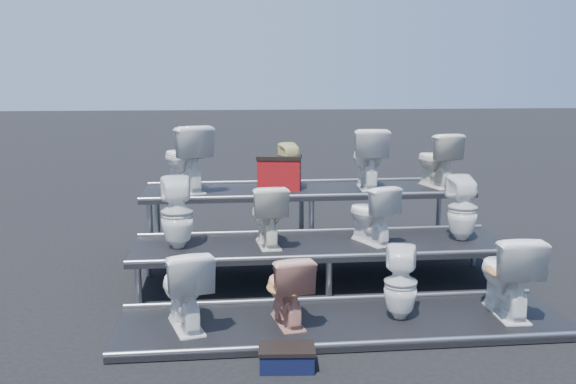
{
  "coord_description": "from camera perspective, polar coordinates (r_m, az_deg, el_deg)",
  "views": [
    {
      "loc": [
        -1.14,
        -6.9,
        2.3
      ],
      "look_at": [
        -0.37,
        0.1,
        1.04
      ],
      "focal_mm": 40.0,
      "sensor_mm": 36.0,
      "label": 1
    }
  ],
  "objects": [
    {
      "name": "toilet_2",
      "position": [
        6.15,
        9.97,
        -7.96
      ],
      "size": [
        0.38,
        0.39,
        0.69
      ],
      "primitive_type": "imported",
      "rotation": [
        0.0,
        0.0,
        2.87
      ],
      "color": "white",
      "rests_on": "tier_front"
    },
    {
      "name": "toilet_8",
      "position": [
        8.28,
        -9.15,
        2.99
      ],
      "size": [
        0.79,
        0.96,
        0.86
      ],
      "primitive_type": "imported",
      "rotation": [
        0.0,
        0.0,
        3.58
      ],
      "color": "white",
      "rests_on": "tier_back"
    },
    {
      "name": "toilet_11",
      "position": [
        8.76,
        13.07,
        2.81
      ],
      "size": [
        0.55,
        0.78,
        0.72
      ],
      "primitive_type": "imported",
      "rotation": [
        0.0,
        0.0,
        3.35
      ],
      "color": "silver",
      "rests_on": "tier_back"
    },
    {
      "name": "ground",
      "position": [
        7.37,
        2.99,
        -8.07
      ],
      "size": [
        80.0,
        80.0,
        0.0
      ],
      "primitive_type": "plane",
      "color": "black",
      "rests_on": "ground"
    },
    {
      "name": "tier_back",
      "position": [
        8.49,
        1.62,
        -2.59
      ],
      "size": [
        4.2,
        1.2,
        0.86
      ],
      "primitive_type": "cube",
      "color": "black",
      "rests_on": "ground"
    },
    {
      "name": "toilet_6",
      "position": [
        7.27,
        7.38,
        -1.9
      ],
      "size": [
        0.59,
        0.75,
        0.67
      ],
      "primitive_type": "imported",
      "rotation": [
        0.0,
        0.0,
        3.52
      ],
      "color": "white",
      "rests_on": "tier_mid"
    },
    {
      "name": "toilet_9",
      "position": [
        8.33,
        0.2,
        2.31
      ],
      "size": [
        0.33,
        0.34,
        0.61
      ],
      "primitive_type": "imported",
      "rotation": [
        0.0,
        0.0,
        3.39
      ],
      "color": "beige",
      "rests_on": "tier_back"
    },
    {
      "name": "toilet_4",
      "position": [
        7.07,
        -9.82,
        -1.83
      ],
      "size": [
        0.4,
        0.41,
        0.78
      ],
      "primitive_type": "imported",
      "rotation": [
        0.0,
        0.0,
        3.28
      ],
      "color": "white",
      "rests_on": "tier_mid"
    },
    {
      "name": "toilet_10",
      "position": [
        8.5,
        7.15,
        3.03
      ],
      "size": [
        0.51,
        0.82,
        0.8
      ],
      "primitive_type": "imported",
      "rotation": [
        0.0,
        0.0,
        3.06
      ],
      "color": "white",
      "rests_on": "tier_back"
    },
    {
      "name": "red_crate",
      "position": [
        8.42,
        -0.76,
        1.65
      ],
      "size": [
        0.62,
        0.53,
        0.4
      ],
      "primitive_type": "cube",
      "rotation": [
        0.0,
        0.0,
        -0.17
      ],
      "color": "maroon",
      "rests_on": "tier_back"
    },
    {
      "name": "tier_front",
      "position": [
        6.15,
        4.97,
        -11.55
      ],
      "size": [
        4.2,
        1.2,
        0.06
      ],
      "primitive_type": "cube",
      "color": "black",
      "rests_on": "ground"
    },
    {
      "name": "step_stool",
      "position": [
        5.29,
        -0.11,
        -14.67
      ],
      "size": [
        0.45,
        0.29,
        0.15
      ],
      "primitive_type": "cube",
      "rotation": [
        0.0,
        0.0,
        -0.09
      ],
      "color": "black",
      "rests_on": "ground"
    },
    {
      "name": "tier_mid",
      "position": [
        7.3,
        3.01,
        -6.35
      ],
      "size": [
        4.2,
        1.2,
        0.46
      ],
      "primitive_type": "cube",
      "color": "black",
      "rests_on": "ground"
    },
    {
      "name": "toilet_0",
      "position": [
        5.92,
        -9.19,
        -8.39
      ],
      "size": [
        0.59,
        0.81,
        0.74
      ],
      "primitive_type": "imported",
      "rotation": [
        0.0,
        0.0,
        3.41
      ],
      "color": "white",
      "rests_on": "tier_front"
    },
    {
      "name": "toilet_3",
      "position": [
        6.49,
        18.9,
        -6.88
      ],
      "size": [
        0.48,
        0.8,
        0.8
      ],
      "primitive_type": "imported",
      "rotation": [
        0.0,
        0.0,
        3.1
      ],
      "color": "white",
      "rests_on": "tier_front"
    },
    {
      "name": "toilet_1",
      "position": [
        5.95,
        -0.09,
        -8.54
      ],
      "size": [
        0.47,
        0.71,
        0.67
      ],
      "primitive_type": "imported",
      "rotation": [
        0.0,
        0.0,
        3.3
      ],
      "color": "tan",
      "rests_on": "tier_front"
    },
    {
      "name": "toilet_7",
      "position": [
        7.58,
        15.26,
        -1.39
      ],
      "size": [
        0.34,
        0.35,
        0.74
      ],
      "primitive_type": "imported",
      "rotation": [
        0.0,
        0.0,
        3.16
      ],
      "color": "white",
      "rests_on": "tier_mid"
    },
    {
      "name": "toilet_5",
      "position": [
        7.08,
        -1.83,
        -2.04
      ],
      "size": [
        0.44,
        0.7,
        0.69
      ],
      "primitive_type": "imported",
      "rotation": [
        0.0,
        0.0,
        3.22
      ],
      "color": "silver",
      "rests_on": "tier_mid"
    }
  ]
}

